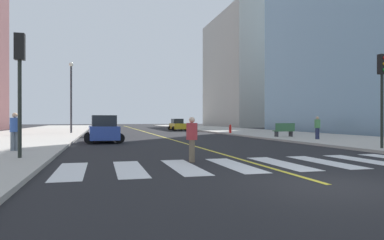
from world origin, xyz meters
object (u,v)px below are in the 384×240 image
at_px(car_black_nearest, 104,127).
at_px(car_blue_third, 104,130).
at_px(park_bench, 284,130).
at_px(pedestrian_waiting_east, 317,127).
at_px(car_yellow_second, 178,125).
at_px(traffic_light_far_corner, 20,70).
at_px(pedestrian_walking_west, 15,130).
at_px(traffic_light_near_corner, 382,82).
at_px(fire_hydrant, 230,129).
at_px(street_lamp, 71,91).
at_px(pedestrian_crossing, 192,137).

height_order(car_black_nearest, car_blue_third, car_blue_third).
distance_m(park_bench, pedestrian_waiting_east, 3.94).
bearing_deg(car_yellow_second, park_bench, 98.63).
xyz_separation_m(car_yellow_second, pedestrian_waiting_east, (4.59, -26.75, 0.28)).
xyz_separation_m(traffic_light_far_corner, pedestrian_walking_west, (-0.89, 3.32, -2.33)).
relative_size(car_yellow_second, pedestrian_waiting_east, 2.27).
distance_m(car_black_nearest, traffic_light_near_corner, 23.44).
bearing_deg(car_black_nearest, pedestrian_waiting_east, -35.88).
relative_size(traffic_light_near_corner, park_bench, 2.59).
xyz_separation_m(car_blue_third, pedestrian_waiting_east, (15.06, -2.53, 0.19)).
distance_m(car_blue_third, traffic_light_far_corner, 11.17).
relative_size(traffic_light_far_corner, fire_hydrant, 5.27).
height_order(car_blue_third, pedestrian_walking_west, pedestrian_walking_west).
height_order(car_yellow_second, park_bench, car_yellow_second).
height_order(pedestrian_walking_west, fire_hydrant, pedestrian_walking_west).
xyz_separation_m(car_black_nearest, traffic_light_near_corner, (13.41, -19.05, 2.61)).
relative_size(fire_hydrant, street_lamp, 0.12).
xyz_separation_m(traffic_light_near_corner, pedestrian_waiting_east, (1.59, 7.74, -2.40)).
bearing_deg(pedestrian_waiting_east, street_lamp, 118.47).
height_order(car_black_nearest, street_lamp, street_lamp).
distance_m(traffic_light_near_corner, street_lamp, 29.84).
xyz_separation_m(pedestrian_waiting_east, pedestrian_walking_west, (-19.09, -4.55, 0.06)).
height_order(traffic_light_near_corner, pedestrian_walking_west, traffic_light_near_corner).
distance_m(park_bench, pedestrian_walking_west, 20.44).
xyz_separation_m(car_blue_third, street_lamp, (-3.24, 14.43, 3.70)).
height_order(car_black_nearest, traffic_light_far_corner, traffic_light_far_corner).
distance_m(park_bench, fire_hydrant, 8.79).
height_order(park_bench, pedestrian_crossing, pedestrian_crossing).
distance_m(car_blue_third, fire_hydrant, 16.50).
relative_size(park_bench, pedestrian_crossing, 1.08).
relative_size(pedestrian_walking_west, street_lamp, 0.23).
bearing_deg(fire_hydrant, car_blue_third, -142.59).
height_order(traffic_light_near_corner, park_bench, traffic_light_near_corner).
relative_size(traffic_light_near_corner, fire_hydrant, 5.29).
bearing_deg(car_black_nearest, car_yellow_second, 57.19).
distance_m(car_yellow_second, street_lamp, 17.26).
height_order(traffic_light_near_corner, traffic_light_far_corner, traffic_light_near_corner).
distance_m(car_yellow_second, traffic_light_near_corner, 34.72).
xyz_separation_m(car_yellow_second, pedestrian_crossing, (-7.34, -36.37, 0.15)).
relative_size(pedestrian_waiting_east, street_lamp, 0.22).
relative_size(car_yellow_second, traffic_light_far_corner, 0.80).
height_order(car_yellow_second, pedestrian_crossing, pedestrian_crossing).
bearing_deg(car_black_nearest, fire_hydrant, 6.62).
bearing_deg(park_bench, car_yellow_second, 7.88).
xyz_separation_m(car_black_nearest, pedestrian_crossing, (3.06, -20.92, 0.07)).
xyz_separation_m(pedestrian_crossing, street_lamp, (-6.36, 26.58, 3.64)).
xyz_separation_m(car_black_nearest, car_blue_third, (-0.06, -8.78, 0.02)).
bearing_deg(pedestrian_crossing, pedestrian_walking_west, -120.94).
bearing_deg(pedestrian_crossing, fire_hydrant, 160.09).
relative_size(pedestrian_waiting_east, pedestrian_walking_west, 0.94).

